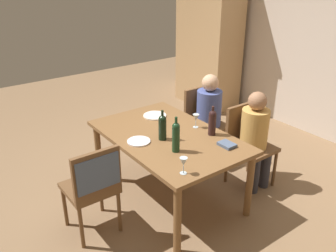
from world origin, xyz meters
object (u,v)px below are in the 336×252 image
object	(u,v)px
person_man_bearded	(210,113)
wine_glass_centre	(196,118)
wine_bottle_dark_red	(212,122)
wine_glass_near_left	(184,162)
wine_bottle_tall_green	(176,136)
chair_far_left	(204,119)
dining_table	(168,142)
wine_bottle_short_olive	(162,127)
person_woman_host	(256,134)
armoire_cabinet	(209,42)
dinner_plate_guest_left	(155,116)
chair_far_right	(247,139)
dinner_plate_host	(139,141)
chair_near	(94,181)

from	to	relation	value
person_man_bearded	wine_glass_centre	xyz separation A→B (m)	(0.36, -0.55, 0.19)
wine_bottle_dark_red	wine_glass_near_left	distance (m)	0.81
wine_bottle_tall_green	chair_far_left	bearing A→B (deg)	126.55
wine_bottle_tall_green	wine_glass_centre	bearing A→B (deg)	120.96
dining_table	wine_bottle_short_olive	distance (m)	0.25
wine_glass_near_left	person_woman_host	bearing A→B (deg)	102.66
person_man_bearded	chair_far_left	bearing A→B (deg)	-90.00
dining_table	chair_far_left	bearing A→B (deg)	116.75
armoire_cabinet	dinner_plate_guest_left	distance (m)	2.56
dinner_plate_guest_left	wine_glass_near_left	bearing A→B (deg)	-23.57
chair_far_right	dinner_plate_host	xyz separation A→B (m)	(-0.32, -1.22, 0.21)
wine_glass_near_left	wine_glass_centre	distance (m)	0.94
dining_table	person_man_bearded	xyz separation A→B (m)	(-0.34, 0.90, -0.00)
chair_near	dinner_plate_guest_left	world-z (taller)	chair_near
wine_bottle_tall_green	wine_glass_centre	world-z (taller)	wine_bottle_tall_green
dining_table	chair_far_left	distance (m)	1.01
chair_far_right	wine_bottle_tall_green	distance (m)	1.11
wine_bottle_dark_red	wine_bottle_tall_green	bearing A→B (deg)	-82.69
wine_bottle_tall_green	dinner_plate_host	bearing A→B (deg)	-154.07
wine_bottle_short_olive	person_woman_host	bearing A→B (deg)	70.97
chair_far_left	person_woman_host	xyz separation A→B (m)	(0.84, 0.00, 0.11)
wine_bottle_short_olive	dinner_plate_guest_left	size ratio (longest dim) A/B	1.17
chair_near	person_man_bearded	xyz separation A→B (m)	(-0.46, 1.79, 0.06)
armoire_cabinet	wine_glass_centre	world-z (taller)	armoire_cabinet
person_woman_host	dinner_plate_host	distance (m)	1.30
chair_far_left	wine_glass_near_left	size ratio (longest dim) A/B	6.17
chair_near	wine_glass_centre	distance (m)	1.27
wine_glass_centre	dinner_plate_host	size ratio (longest dim) A/B	0.65
dinner_plate_guest_left	person_man_bearded	bearing A→B (deg)	78.57
armoire_cabinet	wine_bottle_tall_green	world-z (taller)	armoire_cabinet
person_woman_host	person_man_bearded	xyz separation A→B (m)	(-0.73, -0.00, 0.01)
wine_bottle_short_olive	wine_glass_centre	world-z (taller)	wine_bottle_short_olive
wine_bottle_dark_red	chair_far_left	bearing A→B (deg)	143.11
dining_table	wine_bottle_dark_red	xyz separation A→B (m)	(0.26, 0.37, 0.22)
chair_near	wine_glass_centre	size ratio (longest dim) A/B	6.17
person_man_bearded	person_woman_host	bearing A→B (deg)	90.00
wine_bottle_tall_green	wine_bottle_dark_red	bearing A→B (deg)	97.31
dinner_plate_host	chair_near	bearing A→B (deg)	-73.74
wine_bottle_short_olive	wine_glass_centre	bearing A→B (deg)	92.76
chair_far_right	wine_glass_centre	world-z (taller)	chair_far_right
dinner_plate_host	dining_table	bearing A→B (deg)	82.39
dining_table	wine_bottle_dark_red	size ratio (longest dim) A/B	5.25
wine_bottle_short_olive	dinner_plate_host	xyz separation A→B (m)	(-0.09, -0.22, -0.13)
dinner_plate_host	dinner_plate_guest_left	xyz separation A→B (m)	(-0.44, 0.49, 0.00)
chair_far_right	wine_bottle_tall_green	world-z (taller)	wine_bottle_tall_green
dinner_plate_host	chair_far_left	bearing A→B (deg)	108.51
chair_near	wine_glass_near_left	bearing A→B (deg)	-43.91
wine_bottle_dark_red	person_man_bearded	bearing A→B (deg)	138.23
wine_bottle_short_olive	armoire_cabinet	bearing A→B (deg)	129.56
wine_bottle_tall_green	wine_glass_near_left	bearing A→B (deg)	-28.30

